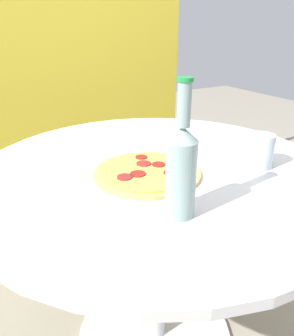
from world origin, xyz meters
name	(u,v)px	position (x,y,z in m)	size (l,w,h in m)	color
ground_plane	(154,334)	(0.00, 0.00, 0.00)	(8.00, 8.00, 0.00)	gray
table	(156,212)	(0.00, 0.00, 0.55)	(1.08, 1.08, 0.71)	silver
fence_panel	(55,94)	(0.00, 1.10, 0.74)	(1.62, 0.04, 1.47)	gold
pizza	(147,172)	(-0.05, -0.04, 0.72)	(0.30, 0.30, 0.02)	tan
beer_bottle	(181,168)	(-0.10, -0.25, 0.83)	(0.07, 0.07, 0.30)	gray
drinking_glass	(261,151)	(0.26, -0.15, 0.76)	(0.07, 0.07, 0.10)	#ADBCC6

